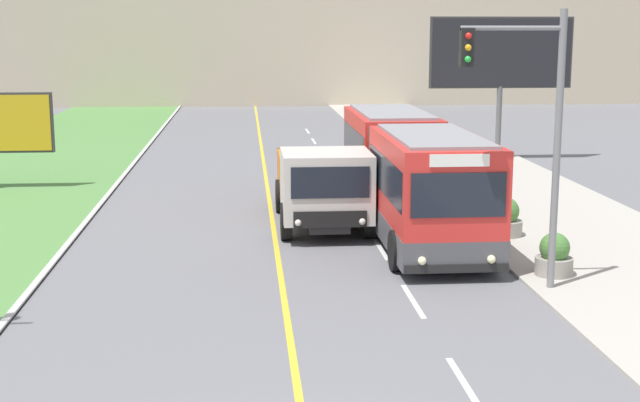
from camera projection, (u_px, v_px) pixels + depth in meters
The scene contains 8 objects.
city_bus at pixel (409, 173), 25.94m from camera, with size 2.62×12.29×3.12m.
dump_truck at pixel (323, 188), 25.56m from camera, with size 2.55×6.66×2.41m.
traffic_light_mast at pixel (530, 116), 19.02m from camera, with size 2.28×0.32×6.15m.
billboard_large at pixel (501, 56), 38.40m from camera, with size 6.25×0.24×6.24m.
planter_round_near at pixel (554, 256), 20.72m from camera, with size 0.88×0.88×1.00m.
planter_round_second at pixel (505, 219), 24.68m from camera, with size 0.97×0.97×1.08m.
planter_round_third at pixel (465, 193), 28.64m from camera, with size 0.99×0.99×1.07m.
planter_round_far at pixel (436, 173), 32.60m from camera, with size 0.94×0.94×1.01m.
Camera 1 is at (-0.78, -10.28, 5.74)m, focal length 50.00 mm.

